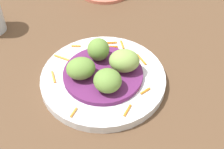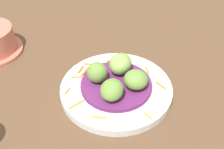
# 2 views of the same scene
# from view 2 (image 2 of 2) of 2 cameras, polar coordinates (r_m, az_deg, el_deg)

# --- Properties ---
(table_surface) EXTENTS (1.10, 1.10, 0.02)m
(table_surface) POSITION_cam_2_polar(r_m,az_deg,el_deg) (0.65, 0.01, -2.26)
(table_surface) COLOR brown
(table_surface) RESTS_ON ground
(main_plate) EXTENTS (0.23, 0.23, 0.02)m
(main_plate) POSITION_cam_2_polar(r_m,az_deg,el_deg) (0.61, 0.82, -2.95)
(main_plate) COLOR silver
(main_plate) RESTS_ON table_surface
(cabbage_bed) EXTENTS (0.15, 0.15, 0.01)m
(cabbage_bed) POSITION_cam_2_polar(r_m,az_deg,el_deg) (0.60, 0.83, -2.07)
(cabbage_bed) COLOR #60235B
(cabbage_bed) RESTS_ON main_plate
(carrot_garnish) EXTENTS (0.20, 0.18, 0.00)m
(carrot_garnish) POSITION_cam_2_polar(r_m,az_deg,el_deg) (0.61, -2.07, -1.56)
(carrot_garnish) COLOR orange
(carrot_garnish) RESTS_ON main_plate
(guac_scoop_left) EXTENTS (0.04, 0.05, 0.04)m
(guac_scoop_left) POSITION_cam_2_polar(r_m,az_deg,el_deg) (0.56, -0.02, -3.02)
(guac_scoop_left) COLOR olive
(guac_scoop_left) RESTS_ON cabbage_bed
(guac_scoop_center) EXTENTS (0.07, 0.07, 0.04)m
(guac_scoop_center) POSITION_cam_2_polar(r_m,az_deg,el_deg) (0.58, 4.69, -1.00)
(guac_scoop_center) COLOR olive
(guac_scoop_center) RESTS_ON cabbage_bed
(guac_scoop_right) EXTENTS (0.06, 0.06, 0.04)m
(guac_scoop_right) POSITION_cam_2_polar(r_m,az_deg,el_deg) (0.62, 1.65, 2.10)
(guac_scoop_right) COLOR #84A851
(guac_scoop_right) RESTS_ON cabbage_bed
(guac_scoop_back) EXTENTS (0.05, 0.05, 0.04)m
(guac_scoop_back) POSITION_cam_2_polar(r_m,az_deg,el_deg) (0.59, -2.90, 0.39)
(guac_scoop_back) COLOR olive
(guac_scoop_back) RESTS_ON cabbage_bed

